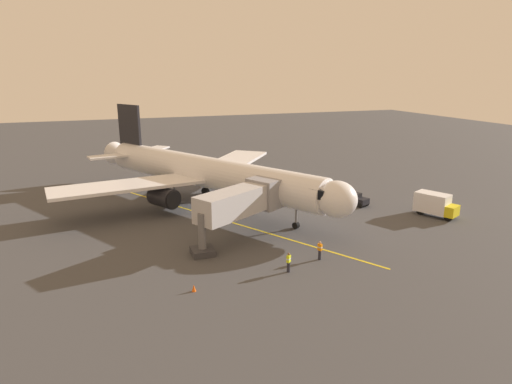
% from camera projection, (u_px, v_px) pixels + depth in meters
% --- Properties ---
extents(ground_plane, '(220.00, 220.00, 0.00)m').
position_uv_depth(ground_plane, '(199.00, 207.00, 53.13)').
color(ground_plane, '#424244').
extents(apron_lead_in_line, '(20.15, 34.79, 0.01)m').
position_uv_depth(apron_lead_in_line, '(220.00, 219.00, 48.69)').
color(apron_lead_in_line, yellow).
rests_on(apron_lead_in_line, ground).
extents(airplane, '(30.89, 36.60, 11.50)m').
position_uv_depth(airplane, '(204.00, 173.00, 53.24)').
color(airplane, white).
rests_on(airplane, ground).
extents(jet_bridge, '(10.81, 7.70, 5.40)m').
position_uv_depth(jet_bridge, '(244.00, 201.00, 42.33)').
color(jet_bridge, '#B7B7BC').
rests_on(jet_bridge, ground).
extents(ground_crew_marshaller, '(0.41, 0.47, 1.71)m').
position_uv_depth(ground_crew_marshaller, '(320.00, 250.00, 37.91)').
color(ground_crew_marshaller, '#23232D').
rests_on(ground_crew_marshaller, ground).
extents(ground_crew_wing_walker, '(0.47, 0.45, 1.71)m').
position_uv_depth(ground_crew_wing_walker, '(289.00, 262.00, 35.55)').
color(ground_crew_wing_walker, '#23232D').
rests_on(ground_crew_wing_walker, ground).
extents(tug_near_nose, '(2.27, 2.70, 1.50)m').
position_uv_depth(tug_near_nose, '(358.00, 200.00, 53.47)').
color(tug_near_nose, black).
rests_on(tug_near_nose, ground).
extents(tug_portside, '(2.73, 2.62, 1.50)m').
position_uv_depth(tug_portside, '(245.00, 174.00, 67.15)').
color(tug_portside, yellow).
rests_on(tug_portside, ground).
extents(box_truck_starboard_side, '(3.71, 4.99, 2.62)m').
position_uv_depth(box_truck_starboard_side, '(436.00, 204.00, 49.31)').
color(box_truck_starboard_side, yellow).
rests_on(box_truck_starboard_side, ground).
extents(safety_cone_nose_left, '(0.32, 0.32, 0.55)m').
position_uv_depth(safety_cone_nose_left, '(194.00, 288.00, 32.55)').
color(safety_cone_nose_left, '#F2590F').
rests_on(safety_cone_nose_left, ground).
extents(safety_cone_nose_right, '(0.32, 0.32, 0.55)m').
position_uv_depth(safety_cone_nose_right, '(329.00, 193.00, 57.94)').
color(safety_cone_nose_right, '#F2590F').
rests_on(safety_cone_nose_right, ground).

